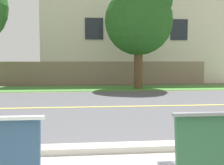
# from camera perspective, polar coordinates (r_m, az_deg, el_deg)

# --- Properties ---
(ground_plane) EXTENTS (140.00, 140.00, 0.00)m
(ground_plane) POSITION_cam_1_polar(r_m,az_deg,el_deg) (9.87, -4.59, -3.77)
(ground_plane) COLOR #665B4C
(curb_edge) EXTENTS (44.00, 0.30, 0.11)m
(curb_edge) POSITION_cam_1_polar(r_m,az_deg,el_deg) (4.34, -3.01, -13.81)
(curb_edge) COLOR #ADA89E
(curb_edge) RESTS_ON ground_plane
(street_asphalt) EXTENTS (52.00, 8.00, 0.01)m
(street_asphalt) POSITION_cam_1_polar(r_m,az_deg,el_deg) (8.39, -4.38, -5.21)
(street_asphalt) COLOR #515156
(street_asphalt) RESTS_ON ground_plane
(road_centre_line) EXTENTS (48.00, 0.14, 0.01)m
(road_centre_line) POSITION_cam_1_polar(r_m,az_deg,el_deg) (8.38, -4.38, -5.18)
(road_centre_line) COLOR #E0CC4C
(road_centre_line) RESTS_ON ground_plane
(far_verge_grass) EXTENTS (48.00, 2.80, 0.02)m
(far_verge_grass) POSITION_cam_1_polar(r_m,az_deg,el_deg) (14.12, -4.94, -1.24)
(far_verge_grass) COLOR #478438
(far_verge_grass) RESTS_ON ground_plane
(shade_tree_centre) EXTENTS (3.46, 3.46, 5.71)m
(shade_tree_centre) POSITION_cam_1_polar(r_m,az_deg,el_deg) (14.13, 6.16, 13.80)
(shade_tree_centre) COLOR brown
(shade_tree_centre) RESTS_ON ground_plane
(garden_wall) EXTENTS (13.00, 0.36, 1.40)m
(garden_wall) POSITION_cam_1_polar(r_m,az_deg,el_deg) (16.72, -2.08, 2.04)
(garden_wall) COLOR gray
(garden_wall) RESTS_ON ground_plane
(house_across_street) EXTENTS (12.82, 6.91, 6.79)m
(house_across_street) POSITION_cam_1_polar(r_m,az_deg,el_deg) (20.23, 3.57, 10.23)
(house_across_street) COLOR beige
(house_across_street) RESTS_ON ground_plane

